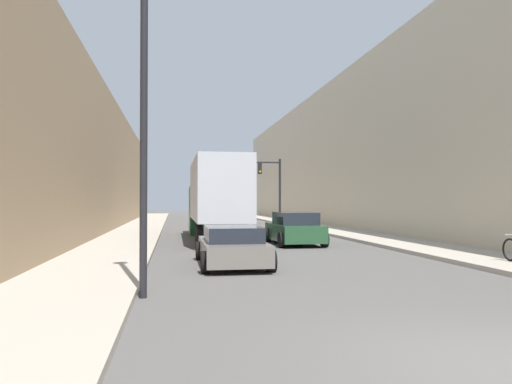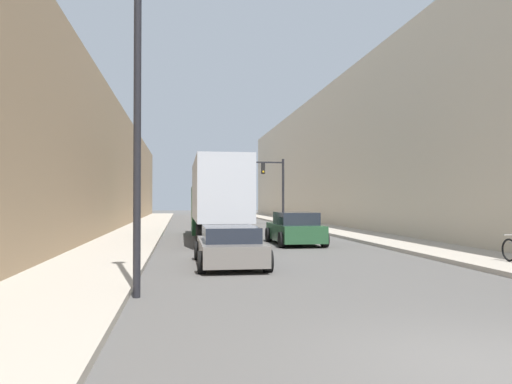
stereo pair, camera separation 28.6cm
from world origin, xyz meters
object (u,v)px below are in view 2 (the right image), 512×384
at_px(suv_car, 295,229).
at_px(traffic_signal_gantry, 260,177).
at_px(sedan_car, 230,246).
at_px(street_lamp, 138,58).
at_px(semi_truck, 217,197).

bearing_deg(suv_car, traffic_signal_gantry, 86.23).
distance_m(sedan_car, traffic_signal_gantry, 25.82).
height_order(suv_car, traffic_signal_gantry, traffic_signal_gantry).
relative_size(sedan_car, street_lamp, 0.56).
bearing_deg(street_lamp, sedan_car, 63.48).
relative_size(traffic_signal_gantry, street_lamp, 0.85).
bearing_deg(traffic_signal_gantry, street_lamp, -103.85).
relative_size(semi_truck, sedan_car, 2.64).
height_order(suv_car, street_lamp, street_lamp).
bearing_deg(sedan_car, semi_truck, 88.21).
height_order(semi_truck, street_lamp, street_lamp).
height_order(semi_truck, suv_car, semi_truck).
relative_size(semi_truck, street_lamp, 1.49).
relative_size(sedan_car, traffic_signal_gantry, 0.67).
xyz_separation_m(sedan_car, traffic_signal_gantry, (4.95, 25.12, 3.40)).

